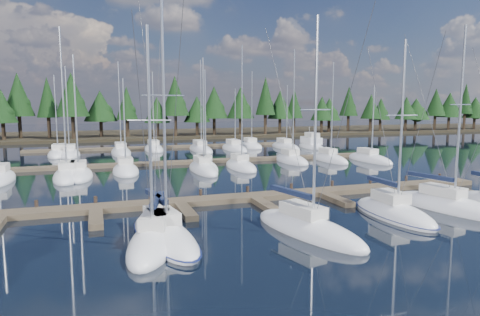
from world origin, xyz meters
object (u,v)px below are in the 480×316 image
object	(u,v)px
front_sailboat_1	(164,235)
front_sailboat_4	(393,213)
front_sailboat_2	(154,240)
front_sailboat_5	(447,206)
motor_yacht_right	(311,145)
front_sailboat_3	(307,229)
main_dock	(255,199)

from	to	relation	value
front_sailboat_1	front_sailboat_4	size ratio (longest dim) A/B	1.17
front_sailboat_2	front_sailboat_5	xyz separation A→B (m)	(21.37, 1.10, 0.00)
front_sailboat_1	motor_yacht_right	distance (m)	53.48
front_sailboat_1	motor_yacht_right	xyz separation A→B (m)	(32.14, 42.75, 0.19)
front_sailboat_3	motor_yacht_right	xyz separation A→B (m)	(23.82, 44.22, 0.20)
main_dock	front_sailboat_5	world-z (taller)	front_sailboat_5
main_dock	front_sailboat_5	bearing A→B (deg)	-29.89
front_sailboat_2	front_sailboat_4	bearing A→B (deg)	2.58
front_sailboat_4	front_sailboat_5	bearing A→B (deg)	4.12
front_sailboat_1	front_sailboat_2	size ratio (longest dim) A/B	1.19
front_sailboat_1	front_sailboat_2	bearing A→B (deg)	-131.60
front_sailboat_1	front_sailboat_3	world-z (taller)	front_sailboat_1
front_sailboat_1	front_sailboat_3	size ratio (longest dim) A/B	1.11
front_sailboat_2	main_dock	bearing A→B (deg)	42.46
main_dock	front_sailboat_1	distance (m)	11.18
front_sailboat_1	front_sailboat_4	distance (m)	15.68
front_sailboat_1	front_sailboat_5	size ratio (longest dim) A/B	1.07
main_dock	front_sailboat_1	bearing A→B (deg)	-138.06
front_sailboat_2	motor_yacht_right	world-z (taller)	front_sailboat_2
front_sailboat_4	front_sailboat_1	bearing A→B (deg)	179.97
main_dock	motor_yacht_right	distance (m)	42.56
front_sailboat_2	front_sailboat_3	world-z (taller)	front_sailboat_3
front_sailboat_2	front_sailboat_5	bearing A→B (deg)	2.94
front_sailboat_4	motor_yacht_right	xyz separation A→B (m)	(16.46, 42.75, 0.21)
front_sailboat_5	motor_yacht_right	distance (m)	43.91
front_sailboat_3	motor_yacht_right	distance (m)	50.23
motor_yacht_right	front_sailboat_3	bearing A→B (deg)	-118.31
front_sailboat_4	front_sailboat_3	bearing A→B (deg)	-168.72
front_sailboat_2	motor_yacht_right	distance (m)	54.47
front_sailboat_2	motor_yacht_right	bearing A→B (deg)	52.98
front_sailboat_2	front_sailboat_3	bearing A→B (deg)	-4.64
front_sailboat_4	front_sailboat_5	xyz separation A→B (m)	(5.03, 0.36, 0.01)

